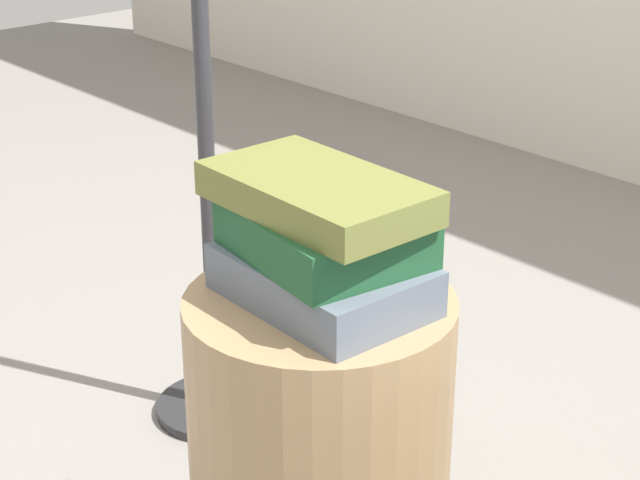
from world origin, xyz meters
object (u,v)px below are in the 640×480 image
at_px(side_table, 320,469).
at_px(book_olive, 316,193).
at_px(book_slate, 322,280).
at_px(book_forest, 327,233).

height_order(side_table, book_olive, book_olive).
xyz_separation_m(side_table, book_slate, (0.01, -0.00, 0.30)).
relative_size(side_table, book_olive, 1.81).
xyz_separation_m(side_table, book_olive, (-0.01, -0.00, 0.42)).
height_order(side_table, book_slate, book_slate).
height_order(book_slate, book_forest, book_forest).
height_order(side_table, book_forest, book_forest).
relative_size(side_table, book_forest, 2.24).
bearing_deg(book_slate, book_forest, 98.49).
distance_m(book_slate, book_olive, 0.12).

